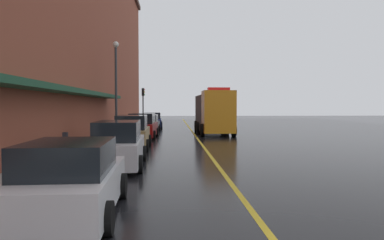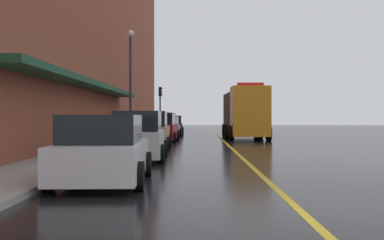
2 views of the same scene
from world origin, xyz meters
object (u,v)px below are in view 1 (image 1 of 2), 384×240
at_px(parked_car_1, 118,145).
at_px(parked_car_5, 153,121).
at_px(street_lamp_left, 116,78).
at_px(parked_car_3, 143,126).
at_px(parking_meter_2, 137,119).
at_px(parked_car_0, 70,181).
at_px(parked_car_4, 149,124).
at_px(utility_truck, 214,113).
at_px(parking_meter_1, 65,145).
at_px(parked_car_2, 132,133).
at_px(traffic_light_near, 143,99).
at_px(parking_meter_3, 139,118).

height_order(parked_car_1, parked_car_5, parked_car_1).
height_order(parked_car_5, street_lamp_left, street_lamp_left).
bearing_deg(street_lamp_left, parked_car_3, -4.47).
relative_size(parked_car_1, parking_meter_2, 3.58).
height_order(parked_car_0, parked_car_4, parked_car_0).
xyz_separation_m(utility_truck, parking_meter_2, (-7.00, 5.57, -0.73)).
height_order(parked_car_3, parking_meter_1, parked_car_3).
bearing_deg(parking_meter_1, parked_car_5, 86.92).
bearing_deg(utility_truck, parked_car_1, -20.35).
height_order(parked_car_2, parked_car_3, parked_car_2).
bearing_deg(parked_car_4, parked_car_5, 1.32).
relative_size(parked_car_1, traffic_light_near, 1.11).
distance_m(parked_car_1, parked_car_3, 12.64).
bearing_deg(parked_car_5, utility_truck, -148.40).
xyz_separation_m(parked_car_1, parked_car_5, (-0.06, 24.46, -0.05)).
xyz_separation_m(utility_truck, street_lamp_left, (-7.60, -3.33, 2.61)).
height_order(parked_car_1, parking_meter_3, parked_car_1).
bearing_deg(parked_car_3, parked_car_5, 1.72).
bearing_deg(parked_car_3, parked_car_1, -177.46).
relative_size(parked_car_2, parking_meter_1, 3.62).
relative_size(parked_car_1, street_lamp_left, 0.69).
relative_size(parked_car_2, parked_car_5, 1.01).
relative_size(parked_car_0, street_lamp_left, 0.63).
height_order(parking_meter_2, street_lamp_left, street_lamp_left).
bearing_deg(parked_car_4, parking_meter_2, 24.14).
height_order(parked_car_4, parked_car_5, parked_car_5).
relative_size(parked_car_5, parking_meter_2, 3.58).
xyz_separation_m(parking_meter_1, parking_meter_3, (0.00, 25.82, 0.00)).
xyz_separation_m(parked_car_3, parking_meter_1, (-1.36, -14.47, 0.21)).
bearing_deg(parking_meter_1, street_lamp_left, 92.35).
bearing_deg(parking_meter_1, parked_car_0, -72.34).
height_order(parked_car_0, parking_meter_3, parked_car_0).
height_order(parking_meter_3, street_lamp_left, street_lamp_left).
bearing_deg(parking_meter_2, parked_car_0, -87.14).
xyz_separation_m(utility_truck, parking_meter_3, (-7.00, 7.87, -0.73)).
distance_m(parked_car_2, parked_car_5, 18.41).
distance_m(parked_car_0, parked_car_4, 24.55).
height_order(utility_truck, parking_meter_3, utility_truck).
relative_size(parked_car_0, parked_car_3, 0.89).
bearing_deg(parked_car_0, parking_meter_2, 0.63).
relative_size(parked_car_2, parking_meter_2, 3.62).
bearing_deg(parked_car_2, parked_car_5, -1.38).
height_order(parked_car_1, parking_meter_2, parked_car_1).
relative_size(parked_car_2, parking_meter_3, 3.62).
bearing_deg(parked_car_3, parking_meter_2, 10.53).
bearing_deg(traffic_light_near, parked_car_2, -86.81).
relative_size(parked_car_1, parked_car_4, 1.04).
height_order(parked_car_3, parking_meter_2, parked_car_3).
relative_size(parking_meter_3, street_lamp_left, 0.19).
relative_size(parked_car_4, parking_meter_3, 3.45).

